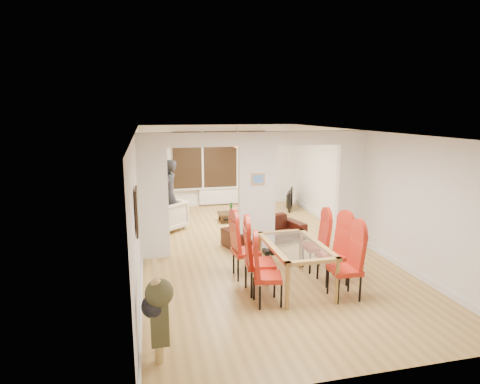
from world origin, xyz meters
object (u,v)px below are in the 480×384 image
object	(u,v)px
dining_chair_lb	(260,258)
bottle	(231,207)
dining_chair_lc	(246,247)
dining_table	(295,265)
dining_chair_rc	(316,243)
dining_chair_ra	(345,265)
armchair	(166,215)
dining_chair_rb	(333,252)
dining_chair_la	(268,272)
bowl	(238,211)
coffee_table	(238,216)
television	(287,199)
person	(169,195)
sofa	(265,231)

from	to	relation	value
dining_chair_lb	bottle	size ratio (longest dim) A/B	4.04
dining_chair_lb	dining_chair_lc	bearing A→B (deg)	103.11
dining_table	dining_chair_rc	bearing A→B (deg)	43.32
dining_chair_ra	armchair	bearing A→B (deg)	121.54
dining_chair_rb	dining_chair_la	bearing A→B (deg)	-171.51
dining_chair_la	dining_chair_lb	bearing A→B (deg)	102.09
dining_chair_lc	bowl	distance (m)	3.90
dining_chair_lb	dining_chair_rb	size ratio (longest dim) A/B	1.03
dining_table	dining_chair_lb	world-z (taller)	dining_chair_lb
dining_chair_lb	dining_chair_rc	size ratio (longest dim) A/B	1.11
dining_chair_ra	coffee_table	world-z (taller)	dining_chair_ra
television	dining_chair_lc	bearing A→B (deg)	176.41
dining_chair_lc	coffee_table	bearing A→B (deg)	73.89
dining_chair_lb	person	distance (m)	4.23
dining_chair_rc	bowl	bearing A→B (deg)	101.85
bottle	bowl	world-z (taller)	bottle
person	bowl	size ratio (longest dim) A/B	8.29
armchair	coffee_table	world-z (taller)	armchair
person	dining_chair_lb	bearing A→B (deg)	39.84
coffee_table	dining_table	bearing A→B (deg)	-89.71
dining_chair_lb	bowl	bearing A→B (deg)	88.13
coffee_table	bowl	world-z (taller)	bowl
dining_chair_lb	sofa	distance (m)	2.65
dining_chair_rb	coffee_table	world-z (taller)	dining_chair_rb
bottle	dining_chair_rb	bearing A→B (deg)	-78.30
coffee_table	bottle	size ratio (longest dim) A/B	3.68
dining_chair_rc	bottle	world-z (taller)	dining_chair_rc
dining_chair_lb	bottle	xyz separation A→B (m)	(0.45, 4.49, -0.20)
dining_chair_la	sofa	distance (m)	3.07
sofa	person	world-z (taller)	person
dining_chair_lb	television	size ratio (longest dim) A/B	1.11
dining_chair_la	armchair	bearing A→B (deg)	119.36
dining_chair_rc	television	world-z (taller)	dining_chair_rc
dining_chair_lb	armchair	bearing A→B (deg)	114.78
dining_chair_ra	dining_chair_rc	xyz separation A→B (m)	(0.03, 1.22, -0.04)
coffee_table	person	bearing A→B (deg)	-166.87
dining_chair_la	armchair	world-z (taller)	dining_chair_la
dining_table	television	world-z (taller)	dining_table
dining_chair_rb	bottle	size ratio (longest dim) A/B	3.91
dining_chair_ra	dining_chair_la	bearing A→B (deg)	177.60
dining_chair_la	bowl	bearing A→B (deg)	95.18
armchair	television	distance (m)	4.10
person	bowl	distance (m)	2.06
television	bottle	size ratio (longest dim) A/B	3.63
dining_chair_lc	dining_chair_rb	world-z (taller)	dining_chair_rb
dining_chair_ra	television	distance (m)	6.18
dining_table	coffee_table	size ratio (longest dim) A/B	1.53
bottle	dining_chair_la	bearing A→B (deg)	-95.20
sofa	person	xyz separation A→B (m)	(-2.11, 1.53, 0.63)
television	bowl	size ratio (longest dim) A/B	4.85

